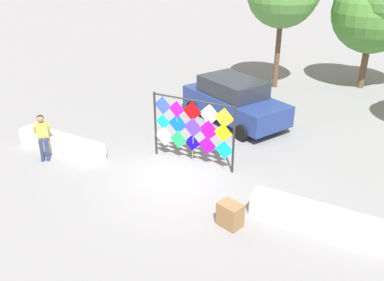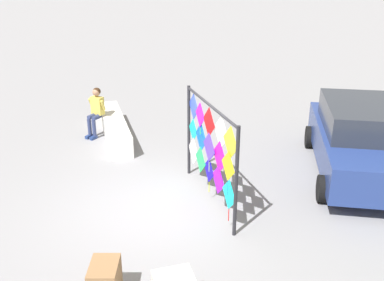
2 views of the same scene
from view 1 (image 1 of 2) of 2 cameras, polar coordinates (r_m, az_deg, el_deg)
name	(u,v)px [view 1 (image 1 of 2)]	position (r m, az deg, el deg)	size (l,w,h in m)	color
ground	(175,179)	(12.43, -2.31, -5.31)	(120.00, 120.00, 0.00)	gray
plaza_ledge_left	(61,144)	(14.53, -17.65, -0.48)	(3.36, 0.58, 0.58)	silver
plaza_ledge_right	(317,218)	(10.73, 16.96, -10.24)	(3.36, 0.58, 0.58)	silver
kite_display_rack	(193,125)	(12.73, 0.16, 2.09)	(2.79, 0.17, 2.18)	#232328
seated_vendor	(42,133)	(14.21, -19.99, 0.98)	(0.68, 0.68, 1.43)	navy
parked_car	(234,100)	(16.21, 5.85, 5.55)	(4.79, 3.59, 1.71)	navy
cardboard_box_large	(230,215)	(10.40, 5.28, -10.18)	(0.58, 0.42, 0.63)	olive
tree_broadleaf	(382,10)	(21.26, 24.83, 16.04)	(4.30, 3.81, 5.45)	brown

